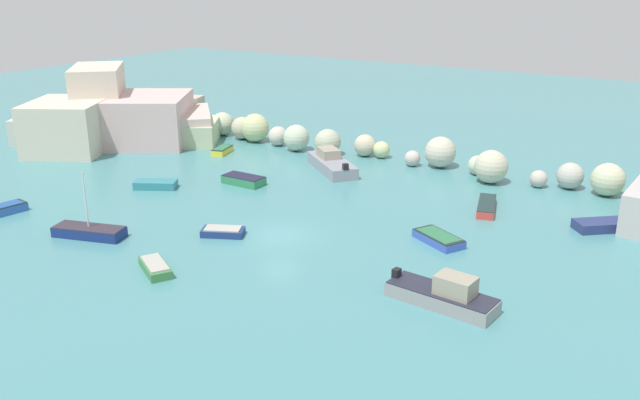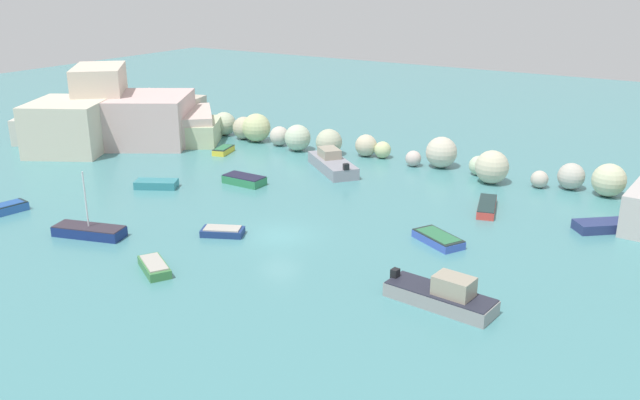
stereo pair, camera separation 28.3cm
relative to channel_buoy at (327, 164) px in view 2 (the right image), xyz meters
name	(u,v)px [view 2 (the right image)]	position (x,y,z in m)	size (l,w,h in m)	color
cove_water	(280,235)	(5.64, -14.96, -0.26)	(160.00, 160.00, 0.00)	teal
cliff_headland_left	(129,118)	(-22.04, -1.91, 1.93)	(20.32, 19.62, 7.24)	beige
rock_breakwater	(373,147)	(2.18, 4.25, 0.92)	(41.53, 4.76, 2.78)	beige
channel_buoy	(327,164)	(0.00, 0.00, 0.00)	(0.52, 0.52, 0.52)	#E04C28
moored_boat_0	(89,231)	(-4.54, -21.52, 0.10)	(4.83, 2.77, 4.29)	navy
moored_boat_1	(487,207)	(15.25, -3.31, 0.03)	(2.27, 4.37, 0.59)	#CB3F38
moored_boat_2	(244,180)	(-3.09, -7.54, 0.08)	(3.37, 1.60, 0.68)	#2E8150
moored_boat_3	(602,226)	(22.87, -3.04, 0.05)	(3.65, 3.44, 0.63)	navy
moored_boat_4	(2,209)	(-13.04, -21.94, 0.08)	(1.73, 3.41, 0.64)	#3060B4
moored_boat_5	(332,163)	(0.79, -0.51, 0.35)	(6.59, 5.94, 1.73)	gray
moored_boat_6	(443,295)	(18.13, -18.33, 0.35)	(5.81, 2.40, 1.78)	gray
moored_boat_7	(156,184)	(-8.26, -11.97, 0.04)	(3.49, 2.79, 0.60)	teal
moored_boat_8	(223,231)	(2.52, -16.85, -0.01)	(2.98, 2.34, 0.52)	navy
moored_boat_9	(223,150)	(-10.62, -1.12, 0.04)	(1.79, 2.76, 0.58)	yellow
moored_boat_10	(438,239)	(14.69, -10.70, 0.03)	(3.70, 2.99, 0.55)	#3B57BC
moored_boat_11	(154,267)	(2.81, -23.11, 0.02)	(3.15, 2.52, 0.58)	#3D7C43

